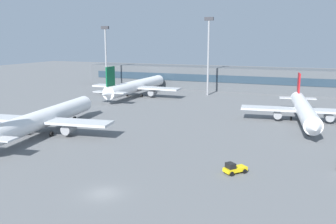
% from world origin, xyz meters
% --- Properties ---
extents(ground_plane, '(400.00, 400.00, 0.00)m').
position_xyz_m(ground_plane, '(0.00, 40.00, 0.00)').
color(ground_plane, slate).
extents(terminal_building, '(131.30, 12.13, 9.00)m').
position_xyz_m(terminal_building, '(0.00, 104.85, 4.50)').
color(terminal_building, '#4C5156').
rests_on(terminal_building, ground_plane).
extents(airplane_near, '(31.20, 44.45, 10.99)m').
position_xyz_m(airplane_near, '(-28.17, 22.85, 3.35)').
color(airplane_near, white).
rests_on(airplane_near, ground_plane).
extents(airplane_mid, '(30.12, 42.95, 10.62)m').
position_xyz_m(airplane_mid, '(23.49, 53.26, 3.24)').
color(airplane_mid, white).
rests_on(airplane_mid, ground_plane).
extents(airplane_far, '(32.84, 47.27, 11.70)m').
position_xyz_m(airplane_far, '(-32.95, 77.44, 3.57)').
color(airplane_far, white).
rests_on(airplane_far, ground_plane).
extents(baggage_tug_yellow, '(3.51, 3.69, 1.75)m').
position_xyz_m(baggage_tug_yellow, '(14.55, 13.52, 0.80)').
color(baggage_tug_yellow, yellow).
rests_on(baggage_tug_yellow, ground_plane).
extents(floodlight_tower_west, '(3.20, 0.80, 27.56)m').
position_xyz_m(floodlight_tower_west, '(-9.95, 88.10, 15.83)').
color(floodlight_tower_west, gray).
rests_on(floodlight_tower_west, ground_plane).
extents(floodlight_tower_east, '(3.20, 0.80, 24.99)m').
position_xyz_m(floodlight_tower_east, '(-51.79, 87.92, 14.50)').
color(floodlight_tower_east, gray).
rests_on(floodlight_tower_east, ground_plane).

